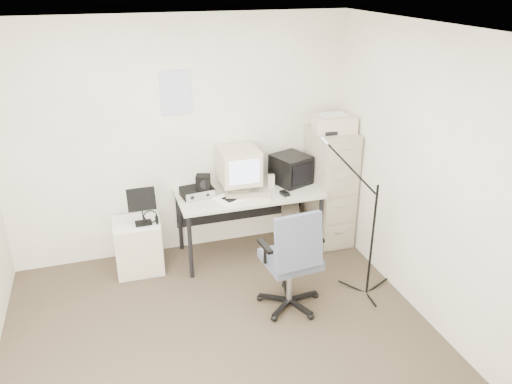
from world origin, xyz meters
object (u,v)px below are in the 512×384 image
object	(u,v)px
office_chair	(290,257)
filing_cabinet	(330,187)
side_cart	(139,246)
desk	(249,223)

from	to	relation	value
office_chair	filing_cabinet	bearing A→B (deg)	45.50
side_cart	office_chair	bearing A→B (deg)	-37.73
filing_cabinet	side_cart	world-z (taller)	filing_cabinet
desk	side_cart	size ratio (longest dim) A/B	2.63
filing_cabinet	side_cart	xyz separation A→B (m)	(-2.13, -0.04, -0.36)
desk	side_cart	world-z (taller)	desk
filing_cabinet	side_cart	distance (m)	2.16
filing_cabinet	office_chair	world-z (taller)	filing_cabinet
filing_cabinet	side_cart	size ratio (longest dim) A/B	2.28
desk	office_chair	bearing A→B (deg)	-85.91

